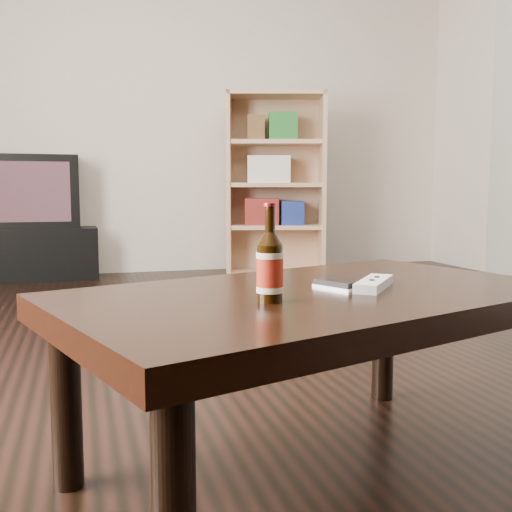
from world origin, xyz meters
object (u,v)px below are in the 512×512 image
object	(u,v)px
bookshelf	(274,181)
phone	(338,284)
coffee_table	(317,315)
tv	(29,192)
beer_bottle	(270,267)
tv_stand	(31,253)
remote	(374,284)

from	to	relation	value
bookshelf	phone	bearing A→B (deg)	-89.35
coffee_table	tv	bearing A→B (deg)	104.12
coffee_table	bookshelf	bearing A→B (deg)	73.63
coffee_table	beer_bottle	world-z (taller)	beer_bottle
tv_stand	remote	world-z (taller)	remote
tv	beer_bottle	size ratio (longest dim) A/B	3.56
coffee_table	beer_bottle	size ratio (longest dim) A/B	6.50
tv	phone	size ratio (longest dim) A/B	5.78
beer_bottle	tv	bearing A→B (deg)	101.47
tv_stand	coffee_table	distance (m)	3.68
bookshelf	phone	size ratio (longest dim) A/B	11.25
phone	remote	bearing A→B (deg)	-42.77
bookshelf	beer_bottle	distance (m)	3.58
bookshelf	coffee_table	world-z (taller)	bookshelf
coffee_table	phone	bearing A→B (deg)	9.95
bookshelf	remote	distance (m)	3.41
beer_bottle	phone	size ratio (longest dim) A/B	1.62
tv	bookshelf	size ratio (longest dim) A/B	0.51
tv_stand	remote	bearing A→B (deg)	-74.84
tv_stand	beer_bottle	bearing A→B (deg)	-79.50
coffee_table	remote	bearing A→B (deg)	-6.60
coffee_table	remote	world-z (taller)	remote
beer_bottle	bookshelf	bearing A→B (deg)	71.80
tv	phone	bearing A→B (deg)	-75.93
phone	bookshelf	bearing A→B (deg)	49.64
tv_stand	bookshelf	world-z (taller)	bookshelf
tv	remote	size ratio (longest dim) A/B	3.95
coffee_table	remote	distance (m)	0.16
bookshelf	phone	xyz separation A→B (m)	(-0.91, -3.27, -0.29)
bookshelf	beer_bottle	size ratio (longest dim) A/B	6.93
tv_stand	coffee_table	size ratio (longest dim) A/B	0.73
coffee_table	phone	xyz separation A→B (m)	(0.06, 0.01, 0.07)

